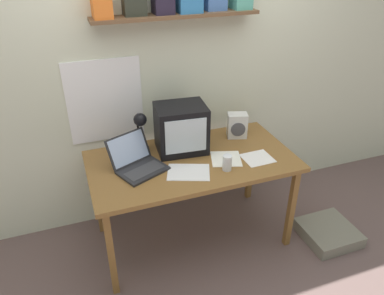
% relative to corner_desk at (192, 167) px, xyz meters
% --- Properties ---
extents(ground_plane, '(12.00, 12.00, 0.00)m').
position_rel_corner_desk_xyz_m(ground_plane, '(0.00, 0.00, -0.69)').
color(ground_plane, '#69534F').
extents(back_wall, '(5.60, 0.24, 2.60)m').
position_rel_corner_desk_xyz_m(back_wall, '(-0.00, 0.53, 0.62)').
color(back_wall, beige).
rests_on(back_wall, ground_plane).
extents(corner_desk, '(1.51, 0.80, 0.76)m').
position_rel_corner_desk_xyz_m(corner_desk, '(0.00, 0.00, 0.00)').
color(corner_desk, brown).
rests_on(corner_desk, ground_plane).
extents(crt_monitor, '(0.39, 0.33, 0.36)m').
position_rel_corner_desk_xyz_m(crt_monitor, '(-0.03, 0.17, 0.24)').
color(crt_monitor, black).
rests_on(crt_monitor, corner_desk).
extents(laptop, '(0.42, 0.42, 0.22)m').
position_rel_corner_desk_xyz_m(laptop, '(-0.41, 0.02, 0.12)').
color(laptop, '#232326').
rests_on(laptop, corner_desk).
extents(desk_lamp, '(0.15, 0.18, 0.33)m').
position_rel_corner_desk_xyz_m(desk_lamp, '(-0.32, 0.23, 0.27)').
color(desk_lamp, black).
rests_on(desk_lamp, corner_desk).
extents(juice_glass, '(0.07, 0.07, 0.11)m').
position_rel_corner_desk_xyz_m(juice_glass, '(0.18, -0.22, 0.11)').
color(juice_glass, white).
rests_on(juice_glass, corner_desk).
extents(space_heater, '(0.18, 0.15, 0.20)m').
position_rel_corner_desk_xyz_m(space_heater, '(0.47, 0.21, 0.16)').
color(space_heater, silver).
rests_on(space_heater, corner_desk).
extents(open_notebook, '(0.27, 0.27, 0.00)m').
position_rel_corner_desk_xyz_m(open_notebook, '(0.24, -0.08, 0.07)').
color(open_notebook, white).
rests_on(open_notebook, corner_desk).
extents(loose_paper_near_laptop, '(0.22, 0.20, 0.00)m').
position_rel_corner_desk_xyz_m(loose_paper_near_laptop, '(0.46, -0.15, 0.07)').
color(loose_paper_near_laptop, white).
rests_on(loose_paper_near_laptop, corner_desk).
extents(loose_paper_near_monitor, '(0.35, 0.30, 0.00)m').
position_rel_corner_desk_xyz_m(loose_paper_near_monitor, '(-0.08, -0.16, 0.07)').
color(loose_paper_near_monitor, silver).
rests_on(loose_paper_near_monitor, corner_desk).
extents(floor_cushion, '(0.42, 0.42, 0.10)m').
position_rel_corner_desk_xyz_m(floor_cushion, '(1.06, -0.40, -0.64)').
color(floor_cushion, gray).
rests_on(floor_cushion, ground_plane).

